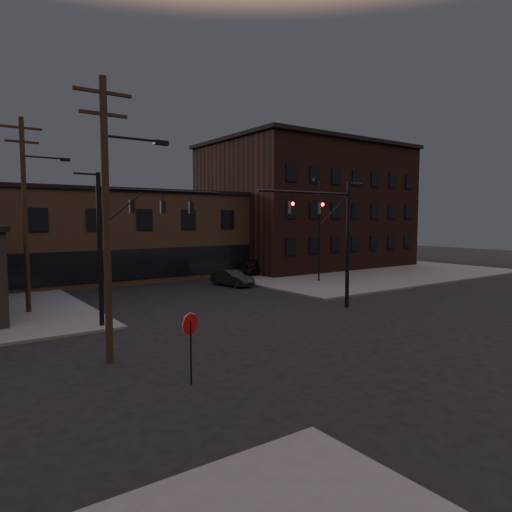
{
  "coord_description": "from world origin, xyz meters",
  "views": [
    {
      "loc": [
        -15.0,
        -15.65,
        5.65
      ],
      "look_at": [
        0.33,
        5.88,
        3.5
      ],
      "focal_mm": 32.0,
      "sensor_mm": 36.0,
      "label": 1
    }
  ],
  "objects_px": {
    "traffic_signal_far": "(124,231)",
    "car_crossing": "(232,278)",
    "parked_car_lot_a": "(258,266)",
    "stop_sign": "(190,331)",
    "parked_car_lot_b": "(306,266)",
    "traffic_signal_near": "(335,231)"
  },
  "relations": [
    {
      "from": "traffic_signal_far",
      "to": "car_crossing",
      "type": "height_order",
      "value": "traffic_signal_far"
    },
    {
      "from": "parked_car_lot_a",
      "to": "car_crossing",
      "type": "height_order",
      "value": "parked_car_lot_a"
    },
    {
      "from": "stop_sign",
      "to": "parked_car_lot_b",
      "type": "bearing_deg",
      "value": 41.48
    },
    {
      "from": "parked_car_lot_b",
      "to": "stop_sign",
      "type": "bearing_deg",
      "value": 143.47
    },
    {
      "from": "traffic_signal_far",
      "to": "traffic_signal_near",
      "type": "bearing_deg",
      "value": -16.17
    },
    {
      "from": "stop_sign",
      "to": "car_crossing",
      "type": "relative_size",
      "value": 0.6
    },
    {
      "from": "traffic_signal_near",
      "to": "traffic_signal_far",
      "type": "relative_size",
      "value": 1.0
    },
    {
      "from": "traffic_signal_far",
      "to": "parked_car_lot_a",
      "type": "xyz_separation_m",
      "value": [
        18.34,
        13.34,
        -4.06
      ]
    },
    {
      "from": "traffic_signal_near",
      "to": "parked_car_lot_b",
      "type": "bearing_deg",
      "value": 53.68
    },
    {
      "from": "traffic_signal_near",
      "to": "parked_car_lot_a",
      "type": "height_order",
      "value": "traffic_signal_near"
    },
    {
      "from": "traffic_signal_near",
      "to": "parked_car_lot_a",
      "type": "bearing_deg",
      "value": 69.59
    },
    {
      "from": "traffic_signal_far",
      "to": "parked_car_lot_b",
      "type": "relative_size",
      "value": 1.71
    },
    {
      "from": "traffic_signal_far",
      "to": "car_crossing",
      "type": "relative_size",
      "value": 1.95
    },
    {
      "from": "stop_sign",
      "to": "parked_car_lot_a",
      "type": "relative_size",
      "value": 0.53
    },
    {
      "from": "traffic_signal_far",
      "to": "stop_sign",
      "type": "xyz_separation_m",
      "value": [
        -1.28,
        -9.99,
        -3.17
      ]
    },
    {
      "from": "traffic_signal_near",
      "to": "car_crossing",
      "type": "bearing_deg",
      "value": 89.32
    },
    {
      "from": "traffic_signal_near",
      "to": "stop_sign",
      "type": "xyz_separation_m",
      "value": [
        -13.36,
        -6.49,
        -3.09
      ]
    },
    {
      "from": "parked_car_lot_a",
      "to": "traffic_signal_near",
      "type": "bearing_deg",
      "value": 146.05
    },
    {
      "from": "stop_sign",
      "to": "car_crossing",
      "type": "bearing_deg",
      "value": 54.04
    },
    {
      "from": "traffic_signal_near",
      "to": "parked_car_lot_a",
      "type": "relative_size",
      "value": 1.7
    },
    {
      "from": "traffic_signal_far",
      "to": "parked_car_lot_a",
      "type": "distance_m",
      "value": 23.04
    },
    {
      "from": "traffic_signal_far",
      "to": "car_crossing",
      "type": "distance_m",
      "value": 15.57
    }
  ]
}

